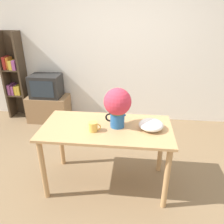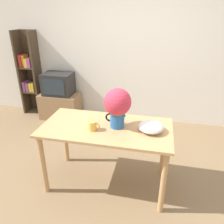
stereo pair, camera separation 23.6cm
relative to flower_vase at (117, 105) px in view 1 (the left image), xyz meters
The scene contains 9 objects.
ground_plane 1.05m from the flower_vase, 139.57° to the right, with size 12.00×12.00×0.00m, color #7F6647.
wall_back 1.90m from the flower_vase, 91.40° to the left, with size 8.00×0.05×2.60m.
table 0.39m from the flower_vase, 167.96° to the right, with size 1.44×0.73×0.79m.
flower_vase is the anchor object (origin of this frame).
coffee_mug 0.34m from the flower_vase, 151.74° to the right, with size 0.13×0.09×0.10m.
white_bowl 0.42m from the flower_vase, ahead, with size 0.27×0.27×0.10m.
tv_stand 2.29m from the flower_vase, 132.75° to the left, with size 0.76×0.44×0.50m.
tv_set 2.18m from the flower_vase, 132.79° to the left, with size 0.55×0.41×0.41m.
bookshelf 2.75m from the flower_vase, 140.86° to the left, with size 0.38×0.29×1.65m.
Camera 1 is at (0.22, -2.09, 1.95)m, focal length 35.00 mm.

